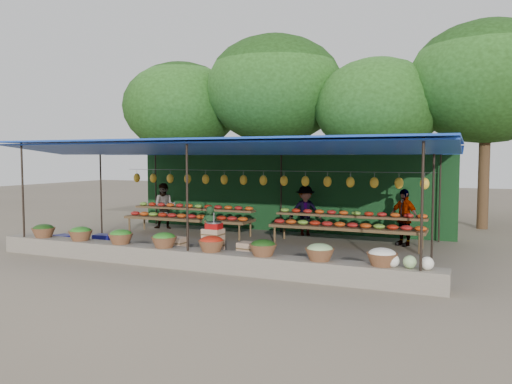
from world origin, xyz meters
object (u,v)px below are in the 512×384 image
at_px(crate_counter, 212,248).
at_px(weighing_scale, 214,225).
at_px(blue_crate_back, 104,240).
at_px(vendor_seated, 210,229).
at_px(blue_crate_front, 64,240).

distance_m(crate_counter, weighing_scale, 0.55).
bearing_deg(blue_crate_back, crate_counter, -17.10).
distance_m(crate_counter, vendor_seated, 1.07).
bearing_deg(blue_crate_front, vendor_seated, 25.20).
xyz_separation_m(vendor_seated, blue_crate_back, (-3.23, -0.17, -0.45)).
bearing_deg(vendor_seated, blue_crate_front, -10.22).
relative_size(weighing_scale, blue_crate_front, 0.75).
bearing_deg(weighing_scale, vendor_seated, 123.43).
xyz_separation_m(crate_counter, weighing_scale, (0.05, -0.00, 0.55)).
height_order(crate_counter, weighing_scale, weighing_scale).
bearing_deg(blue_crate_front, weighing_scale, 13.60).
xyz_separation_m(weighing_scale, blue_crate_back, (-3.81, 0.71, -0.71)).
bearing_deg(blue_crate_back, blue_crate_front, -159.70).
distance_m(weighing_scale, blue_crate_back, 3.94).
bearing_deg(vendor_seated, blue_crate_back, -16.07).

